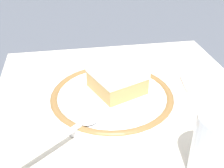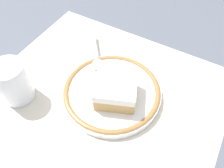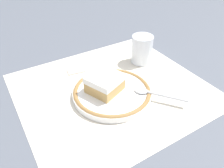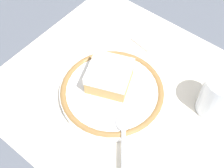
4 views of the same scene
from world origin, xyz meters
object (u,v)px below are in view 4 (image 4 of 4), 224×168
plate (112,92)px  spoon (123,138)px  sugar_packet (144,41)px  cake_slice (109,76)px  cup (217,97)px

plate → spoon: (-0.08, 0.06, 0.01)m
plate → sugar_packet: bearing=-77.7°
plate → cake_slice: (0.01, -0.01, 0.03)m
plate → spoon: bearing=139.7°
plate → cake_slice: 0.03m
plate → sugar_packet: 0.15m
sugar_packet → cake_slice: bearing=97.5°
spoon → sugar_packet: bearing=-62.9°
cake_slice → spoon: cake_slice is taller
cake_slice → cup: bearing=-154.8°
plate → cup: size_ratio=2.34×
spoon → sugar_packet: 0.24m
cake_slice → sugar_packet: (0.02, -0.14, -0.03)m
plate → cup: bearing=-150.0°
spoon → cup: size_ratio=1.33×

